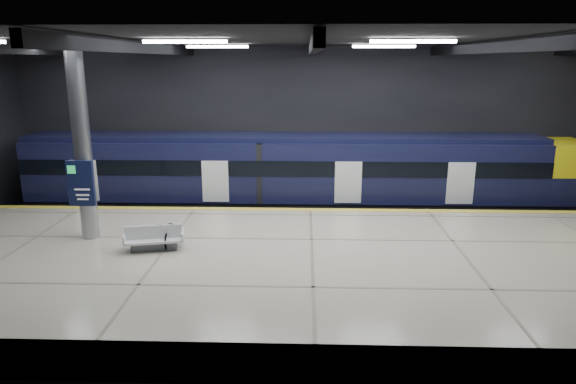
{
  "coord_description": "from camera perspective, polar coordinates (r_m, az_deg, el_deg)",
  "views": [
    {
      "loc": [
        -0.27,
        -18.39,
        7.33
      ],
      "look_at": [
        -0.93,
        1.5,
        2.2
      ],
      "focal_mm": 32.0,
      "sensor_mm": 36.0,
      "label": 1
    }
  ],
  "objects": [
    {
      "name": "bench",
      "position": [
        17.95,
        -14.64,
        -5.31
      ],
      "size": [
        2.08,
        1.2,
        0.86
      ],
      "rotation": [
        0.0,
        0.0,
        0.21
      ],
      "color": "#595B60",
      "rests_on": "platform"
    },
    {
      "name": "rails",
      "position": [
        24.96,
        2.44,
        -2.44
      ],
      "size": [
        30.0,
        1.52,
        0.16
      ],
      "color": "gray",
      "rests_on": "ground"
    },
    {
      "name": "pannier_bag",
      "position": [
        18.58,
        -14.79,
        -5.06
      ],
      "size": [
        0.34,
        0.27,
        0.35
      ],
      "primitive_type": "cube",
      "rotation": [
        0.0,
        0.0,
        -0.36
      ],
      "color": "black",
      "rests_on": "platform"
    },
    {
      "name": "info_column",
      "position": [
        19.22,
        -21.92,
        4.83
      ],
      "size": [
        0.9,
        0.78,
        6.9
      ],
      "color": "#9EA0A5",
      "rests_on": "platform"
    },
    {
      "name": "bicycle",
      "position": [
        18.33,
        -13.04,
        -4.34
      ],
      "size": [
        0.74,
        1.73,
        0.88
      ],
      "primitive_type": "imported",
      "rotation": [
        0.0,
        0.0,
        0.09
      ],
      "color": "#99999E",
      "rests_on": "platform"
    },
    {
      "name": "platform",
      "position": [
        17.28,
        2.67,
        -8.67
      ],
      "size": [
        30.0,
        11.0,
        1.1
      ],
      "primitive_type": "cube",
      "color": "beige",
      "rests_on": "ground"
    },
    {
      "name": "train",
      "position": [
        24.47,
        3.62,
        1.99
      ],
      "size": [
        29.4,
        2.84,
        3.79
      ],
      "color": "black",
      "rests_on": "ground"
    },
    {
      "name": "room_shell",
      "position": [
        18.46,
        2.76,
        9.44
      ],
      "size": [
        30.1,
        16.1,
        8.05
      ],
      "color": "black",
      "rests_on": "ground"
    },
    {
      "name": "safety_strip",
      "position": [
        22.04,
        2.52,
        -1.96
      ],
      "size": [
        30.0,
        0.4,
        0.01
      ],
      "primitive_type": "cube",
      "color": "yellow",
      "rests_on": "platform"
    },
    {
      "name": "ground",
      "position": [
        19.8,
        2.56,
        -7.29
      ],
      "size": [
        30.0,
        30.0,
        0.0
      ],
      "primitive_type": "plane",
      "color": "black",
      "rests_on": "ground"
    }
  ]
}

